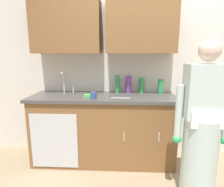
% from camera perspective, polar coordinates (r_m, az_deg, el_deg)
% --- Properties ---
extents(kitchen_wall_with_uppers, '(4.80, 0.44, 2.70)m').
position_cam_1_polar(kitchen_wall_with_uppers, '(2.81, 6.38, 11.31)').
color(kitchen_wall_with_uppers, beige).
rests_on(kitchen_wall_with_uppers, ground).
extents(counter_cabinet, '(1.90, 0.62, 0.90)m').
position_cam_1_polar(counter_cabinet, '(2.72, -2.65, -10.76)').
color(counter_cabinet, brown).
rests_on(counter_cabinet, ground).
extents(countertop, '(1.96, 0.66, 0.04)m').
position_cam_1_polar(countertop, '(2.58, -2.67, -1.05)').
color(countertop, '#474442').
rests_on(countertop, counter_cabinet).
extents(sink, '(0.50, 0.36, 0.35)m').
position_cam_1_polar(sink, '(2.69, -14.12, -0.75)').
color(sink, '#B7BABF').
rests_on(sink, counter_cabinet).
extents(person_at_sink, '(0.55, 0.34, 1.62)m').
position_cam_1_polar(person_at_sink, '(2.12, 25.20, -11.49)').
color(person_at_sink, white).
rests_on(person_at_sink, ground).
extents(bottle_water_tall, '(0.08, 0.08, 0.24)m').
position_cam_1_polar(bottle_water_tall, '(2.76, 4.92, 2.71)').
color(bottle_water_tall, '#66388C').
rests_on(bottle_water_tall, countertop).
extents(bottle_soap, '(0.06, 0.06, 0.25)m').
position_cam_1_polar(bottle_soap, '(2.75, 1.63, 2.79)').
color(bottle_soap, '#2D8C4C').
rests_on(bottle_soap, countertop).
extents(bottle_cleaner_spray, '(0.07, 0.07, 0.22)m').
position_cam_1_polar(bottle_cleaner_spray, '(2.79, 8.86, 2.47)').
color(bottle_cleaner_spray, '#2D8C4C').
rests_on(bottle_cleaner_spray, countertop).
extents(bottle_water_short, '(0.08, 0.08, 0.20)m').
position_cam_1_polar(bottle_water_short, '(2.77, 14.38, 2.03)').
color(bottle_water_short, '#2D8C4C').
rests_on(bottle_water_short, countertop).
extents(cup_by_sink, '(0.08, 0.08, 0.08)m').
position_cam_1_polar(cup_by_sink, '(2.39, -5.55, -0.59)').
color(cup_by_sink, '#33478C').
rests_on(cup_by_sink, countertop).
extents(knife_on_counter, '(0.24, 0.03, 0.01)m').
position_cam_1_polar(knife_on_counter, '(2.43, 2.62, -1.32)').
color(knife_on_counter, silver).
rests_on(knife_on_counter, countertop).
extents(sponge, '(0.11, 0.07, 0.03)m').
position_cam_1_polar(sponge, '(2.52, -7.13, -0.64)').
color(sponge, '#4CBF4C').
rests_on(sponge, countertop).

